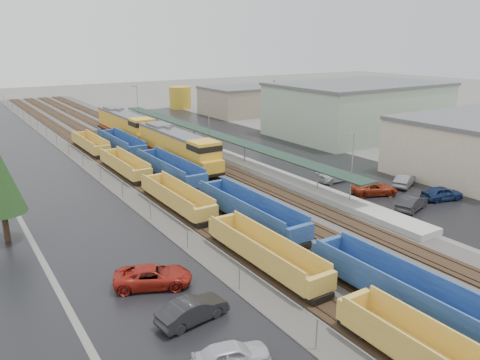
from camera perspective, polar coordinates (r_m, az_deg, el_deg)
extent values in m
plane|color=#56544F|center=(33.07, 27.05, -16.07)|extent=(360.00, 360.00, 0.00)
cube|color=#302D2B|center=(78.82, -13.40, 3.88)|extent=(20.00, 160.00, 0.08)
cube|color=black|center=(77.06, -17.59, 3.35)|extent=(2.60, 160.00, 0.15)
cube|color=#473326|center=(76.86, -18.12, 3.35)|extent=(0.08, 160.00, 0.07)
cube|color=#473326|center=(77.22, -17.09, 3.50)|extent=(0.08, 160.00, 0.07)
cube|color=black|center=(78.17, -14.78, 3.76)|extent=(2.60, 160.00, 0.15)
cube|color=#473326|center=(77.93, -15.29, 3.77)|extent=(0.08, 160.00, 0.07)
cube|color=#473326|center=(78.36, -14.29, 3.91)|extent=(0.08, 160.00, 0.07)
cube|color=black|center=(79.46, -12.05, 4.15)|extent=(2.60, 160.00, 0.15)
cube|color=#473326|center=(79.19, -12.54, 4.16)|extent=(0.08, 160.00, 0.07)
cube|color=#473326|center=(79.69, -11.57, 4.30)|extent=(0.08, 160.00, 0.07)
cube|color=black|center=(80.93, -9.41, 4.52)|extent=(2.60, 160.00, 0.15)
cube|color=#473326|center=(80.63, -9.88, 4.53)|extent=(0.08, 160.00, 0.07)
cube|color=#473326|center=(81.19, -8.95, 4.66)|extent=(0.08, 160.00, 0.07)
cube|color=black|center=(75.33, -24.16, 2.25)|extent=(10.00, 160.00, 0.02)
cube|color=black|center=(78.67, 2.31, 4.28)|extent=(16.00, 100.00, 0.02)
cube|color=#9E9B93|center=(73.64, -3.75, 3.66)|extent=(3.00, 80.00, 0.70)
cylinder|color=gray|center=(53.53, 9.47, 0.18)|extent=(0.16, 0.16, 2.40)
cylinder|color=gray|center=(64.96, 0.56, 3.34)|extent=(0.16, 0.16, 2.40)
cylinder|color=gray|center=(77.62, -5.59, 5.47)|extent=(0.16, 0.16, 2.40)
cylinder|color=gray|center=(90.99, -10.01, 6.95)|extent=(0.16, 0.16, 2.40)
cylinder|color=gray|center=(104.81, -13.30, 8.02)|extent=(0.16, 0.16, 2.40)
cube|color=#192D22|center=(73.05, -3.79, 5.84)|extent=(2.60, 65.00, 0.15)
cylinder|color=gray|center=(49.55, 13.46, 1.13)|extent=(0.12, 0.12, 8.00)
cube|color=gray|center=(48.32, 13.36, 5.51)|extent=(1.00, 0.15, 0.12)
cylinder|color=gray|center=(72.90, -3.81, 6.46)|extent=(0.12, 0.12, 8.00)
cube|color=gray|center=(72.08, -4.22, 9.47)|extent=(1.00, 0.15, 0.12)
cylinder|color=gray|center=(99.87, -12.37, 8.88)|extent=(0.12, 0.12, 8.00)
cube|color=gray|center=(99.27, -12.79, 11.08)|extent=(1.00, 0.15, 0.12)
cylinder|color=gray|center=(28.02, 9.31, -18.13)|extent=(0.08, 0.08, 2.00)
cylinder|color=gray|center=(33.40, -0.08, -11.73)|extent=(0.08, 0.08, 2.00)
cylinder|color=gray|center=(39.68, -6.42, -7.04)|extent=(0.08, 0.08, 2.00)
cylinder|color=gray|center=(46.48, -10.89, -3.63)|extent=(0.08, 0.08, 2.00)
cylinder|color=gray|center=(53.62, -14.16, -1.08)|extent=(0.08, 0.08, 2.00)
cylinder|color=gray|center=(60.97, -16.66, 0.86)|extent=(0.08, 0.08, 2.00)
cylinder|color=gray|center=(68.47, -18.61, 2.38)|extent=(0.08, 0.08, 2.00)
cylinder|color=gray|center=(76.07, -20.18, 3.59)|extent=(0.08, 0.08, 2.00)
cylinder|color=gray|center=(83.75, -21.46, 4.58)|extent=(0.08, 0.08, 2.00)
cylinder|color=gray|center=(91.48, -22.53, 5.41)|extent=(0.08, 0.08, 2.00)
cylinder|color=gray|center=(99.25, -23.44, 6.10)|extent=(0.08, 0.08, 2.00)
cylinder|color=gray|center=(107.06, -24.22, 6.69)|extent=(0.08, 0.08, 2.00)
cylinder|color=gray|center=(114.89, -24.89, 7.20)|extent=(0.08, 0.08, 2.00)
cylinder|color=gray|center=(122.75, -25.48, 7.64)|extent=(0.08, 0.08, 2.00)
cylinder|color=gray|center=(130.62, -25.99, 8.03)|extent=(0.08, 0.08, 2.00)
cylinder|color=gray|center=(138.51, -26.45, 8.37)|extent=(0.08, 0.08, 2.00)
cylinder|color=gray|center=(146.41, -26.86, 8.68)|extent=(0.08, 0.08, 2.00)
cube|color=gray|center=(75.87, -20.25, 4.33)|extent=(0.05, 160.00, 0.05)
cube|color=#97AD93|center=(90.10, 14.19, 8.27)|extent=(30.00, 20.00, 9.00)
cube|color=#59595B|center=(89.57, 14.41, 11.28)|extent=(30.60, 20.40, 0.50)
cube|color=gray|center=(112.06, 0.56, 9.56)|extent=(18.00, 14.00, 6.00)
cube|color=#59595B|center=(111.70, 0.56, 11.21)|extent=(18.36, 14.28, 0.50)
ellipsoid|color=#4F5D48|center=(232.70, -16.94, 11.82)|extent=(196.00, 140.00, 25.20)
ellipsoid|color=#4F5D48|center=(269.75, -2.86, 13.07)|extent=(168.00, 120.00, 21.60)
cylinder|color=#332316|center=(45.54, -26.64, -5.14)|extent=(0.50, 0.50, 2.70)
cylinder|color=#332316|center=(89.93, 4.08, 6.78)|extent=(0.50, 0.50, 3.00)
cone|color=black|center=(89.21, 4.15, 9.95)|extent=(4.40, 4.40, 7.00)
cube|color=black|center=(67.00, -7.81, 2.71)|extent=(3.24, 21.61, 0.43)
cube|color=#C38D1C|center=(67.54, -8.27, 4.40)|extent=(3.03, 17.29, 3.24)
cube|color=#C38D1C|center=(59.20, -4.37, 3.01)|extent=(3.24, 3.46, 3.67)
cube|color=black|center=(58.95, -4.39, 4.03)|extent=(3.30, 3.51, 0.76)
cube|color=#C38D1C|center=(57.82, -3.42, 1.59)|extent=(3.03, 1.08, 1.51)
cube|color=#59595B|center=(67.20, -8.33, 5.84)|extent=(3.08, 17.29, 0.38)
cube|color=maroon|center=(67.22, -9.40, 3.16)|extent=(0.04, 17.29, 0.38)
cube|color=maroon|center=(68.46, -7.06, 3.50)|extent=(0.04, 17.29, 0.38)
cube|color=black|center=(67.10, -7.79, 2.35)|extent=(2.38, 6.48, 0.65)
cube|color=black|center=(60.53, -4.71, 0.98)|extent=(2.59, 4.32, 0.54)
cube|color=black|center=(73.81, -10.33, 3.63)|extent=(2.59, 4.32, 0.54)
cylinder|color=#59595B|center=(68.11, -8.72, 6.25)|extent=(0.76, 0.76, 0.54)
cube|color=#59595B|center=(71.04, -9.82, 6.58)|extent=(2.59, 4.32, 0.54)
cube|color=black|center=(86.06, -13.86, 5.48)|extent=(3.24, 21.61, 0.43)
cube|color=#C38D1C|center=(86.75, -14.19, 6.78)|extent=(3.03, 17.29, 3.24)
cube|color=#C38D1C|center=(77.90, -11.87, 6.01)|extent=(3.24, 3.46, 3.67)
cube|color=black|center=(77.71, -11.92, 6.80)|extent=(3.30, 3.51, 0.76)
cube|color=#C38D1C|center=(76.32, -11.29, 5.00)|extent=(3.03, 1.08, 1.51)
cube|color=#59595B|center=(86.48, -14.27, 7.91)|extent=(3.08, 17.29, 0.38)
cube|color=maroon|center=(86.50, -15.09, 5.81)|extent=(0.04, 17.29, 0.38)
cube|color=maroon|center=(87.47, -13.18, 6.06)|extent=(0.04, 17.29, 0.38)
cube|color=black|center=(86.14, -13.85, 5.20)|extent=(2.38, 6.48, 0.65)
cube|color=black|center=(79.15, -12.00, 4.41)|extent=(2.59, 4.32, 0.54)
cube|color=black|center=(93.19, -15.42, 6.00)|extent=(2.59, 4.32, 0.54)
cylinder|color=#59595B|center=(87.45, -14.52, 8.20)|extent=(0.76, 0.76, 0.54)
cube|color=#59595B|center=(90.51, -15.20, 8.38)|extent=(2.59, 4.32, 0.54)
cube|color=gold|center=(27.87, 25.45, -18.26)|extent=(0.14, 12.29, 1.70)
cube|color=gold|center=(30.22, 13.71, -14.51)|extent=(2.45, 0.47, 1.32)
cube|color=black|center=(30.35, 14.51, -16.53)|extent=(1.89, 2.08, 0.47)
cube|color=gold|center=(36.59, 3.00, -9.40)|extent=(2.45, 12.29, 0.24)
cube|color=gold|center=(35.61, 1.46, -8.64)|extent=(0.14, 12.29, 1.70)
cube|color=gold|center=(36.87, 4.52, -7.76)|extent=(0.14, 12.29, 1.70)
cube|color=gold|center=(31.98, 9.84, -12.40)|extent=(2.45, 0.47, 1.32)
cube|color=gold|center=(41.16, -2.18, -5.32)|extent=(2.45, 0.47, 1.32)
cube|color=black|center=(32.86, 8.96, -13.40)|extent=(1.89, 2.08, 0.47)
cube|color=black|center=(41.00, -1.69, -6.84)|extent=(1.89, 2.08, 0.47)
cube|color=gold|center=(49.08, -7.74, -2.59)|extent=(2.45, 12.29, 0.24)
cube|color=gold|center=(48.35, -9.04, -1.89)|extent=(0.14, 12.29, 1.70)
cube|color=gold|center=(49.29, -6.54, -1.42)|extent=(0.14, 12.29, 1.70)
cube|color=gold|center=(43.53, -4.17, -4.10)|extent=(2.45, 0.47, 1.32)
cube|color=gold|center=(54.42, -10.65, -0.07)|extent=(2.45, 0.47, 1.32)
cube|color=black|center=(44.41, -4.55, -4.98)|extent=(1.89, 2.08, 0.47)
cube|color=black|center=(54.11, -10.32, -1.19)|extent=(1.89, 2.08, 0.47)
cube|color=gold|center=(62.96, -13.88, 1.39)|extent=(2.45, 12.29, 0.24)
cube|color=gold|center=(62.40, -14.95, 1.99)|extent=(0.14, 12.29, 1.70)
cube|color=gold|center=(63.13, -12.92, 2.30)|extent=(0.14, 12.29, 1.70)
cube|color=gold|center=(57.04, -11.78, 0.64)|extent=(2.45, 0.47, 1.32)
cube|color=gold|center=(68.66, -15.69, 3.08)|extent=(2.45, 0.47, 1.32)
cube|color=black|center=(57.89, -11.97, -0.10)|extent=(1.89, 2.08, 0.47)
cube|color=black|center=(68.27, -15.46, 2.21)|extent=(1.89, 2.08, 0.47)
cube|color=gold|center=(77.50, -17.76, 3.91)|extent=(2.45, 12.29, 0.24)
cube|color=gold|center=(77.04, -18.66, 4.40)|extent=(0.14, 12.29, 1.70)
cube|color=gold|center=(77.64, -16.98, 4.64)|extent=(0.14, 12.29, 1.70)
cube|color=gold|center=(71.40, -16.42, 3.53)|extent=(2.45, 0.47, 1.32)
cube|color=gold|center=(83.39, -19.00, 5.12)|extent=(2.45, 0.47, 1.32)
cube|color=black|center=(72.23, -16.51, 2.90)|extent=(1.89, 2.08, 0.47)
cube|color=black|center=(82.95, -18.82, 4.41)|extent=(1.89, 2.08, 0.47)
cube|color=navy|center=(32.84, 19.58, -13.58)|extent=(2.72, 14.34, 0.26)
cube|color=navy|center=(31.46, 18.25, -12.88)|extent=(0.16, 14.34, 1.88)
cube|color=navy|center=(33.35, 21.15, -11.42)|extent=(0.16, 14.34, 1.88)
cube|color=navy|center=(36.79, 10.57, -8.18)|extent=(2.72, 0.52, 1.46)
cube|color=black|center=(36.77, 11.28, -10.04)|extent=(2.09, 2.30, 0.52)
cube|color=navy|center=(44.67, 1.15, -4.33)|extent=(2.72, 14.34, 0.26)
cube|color=navy|center=(43.67, -0.26, -3.52)|extent=(0.16, 14.34, 1.88)
cube|color=navy|center=(45.05, 2.54, -2.89)|extent=(0.16, 14.34, 1.88)
cube|color=navy|center=(38.97, 7.30, -6.56)|extent=(2.72, 0.52, 1.46)
cube|color=navy|center=(50.36, -3.56, -1.02)|extent=(2.72, 0.52, 1.46)
cube|color=black|center=(39.89, 6.56, -7.60)|extent=(2.09, 2.30, 0.52)
cube|color=black|center=(50.09, -3.12, -2.37)|extent=(2.09, 2.30, 0.52)
cube|color=navy|center=(59.67, -8.59, 0.92)|extent=(2.72, 14.34, 0.26)
cube|color=navy|center=(58.93, -9.78, 1.61)|extent=(0.16, 14.34, 1.88)
cube|color=navy|center=(59.96, -7.49, 1.97)|extent=(0.16, 14.34, 1.88)
cube|color=navy|center=(53.08, -5.28, -0.13)|extent=(2.72, 0.52, 1.46)
cube|color=navy|center=(66.09, -11.30, 2.98)|extent=(2.72, 0.52, 1.46)
cube|color=black|center=(54.01, -5.62, -1.00)|extent=(2.09, 2.30, 0.52)
cube|color=black|center=(65.68, -11.00, 1.97)|extent=(2.09, 2.30, 0.52)
cube|color=navy|center=(75.99, -14.29, 3.99)|extent=(2.72, 14.34, 0.26)
cube|color=navy|center=(75.40, -15.28, 4.56)|extent=(0.16, 14.34, 1.88)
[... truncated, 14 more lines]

